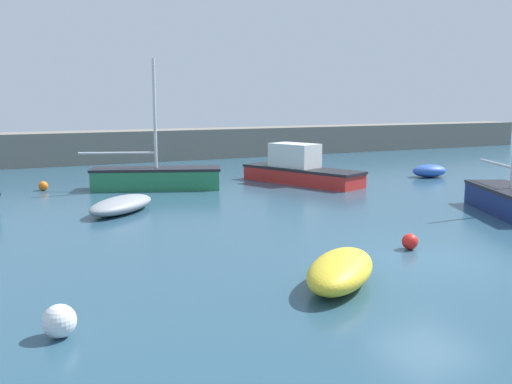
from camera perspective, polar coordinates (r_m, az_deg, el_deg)
ground_plane at (r=15.15m, az=16.92°, el=-6.90°), size 120.00×120.00×0.20m
harbor_breakwater at (r=38.55m, az=-10.76°, el=4.62°), size 65.15×2.66×2.00m
sailboat_tall_mast at (r=26.12m, az=-9.94°, el=1.44°), size 6.17×3.55×5.78m
cabin_cruiser_white at (r=27.61m, az=4.37°, el=2.29°), size 3.88×6.50×1.90m
dinghy_near_pier at (r=31.01m, az=16.94°, el=2.04°), size 2.02×1.47×0.66m
open_tender_yellow at (r=12.51m, az=8.45°, el=-7.76°), size 3.00×2.87×0.74m
rowboat_white_midwater at (r=20.89m, az=-13.31°, el=-1.25°), size 3.36×3.29×0.58m
sailboat_short_mast at (r=22.13m, az=24.08°, el=-0.75°), size 3.32×4.80×4.06m
mooring_buoy_orange at (r=27.02m, az=-20.51°, el=0.58°), size 0.42×0.42×0.42m
mooring_buoy_white at (r=10.47m, az=-19.07°, el=-12.10°), size 0.58×0.58×0.58m
mooring_buoy_red at (r=15.98m, az=15.14°, el=-4.81°), size 0.43×0.43×0.43m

